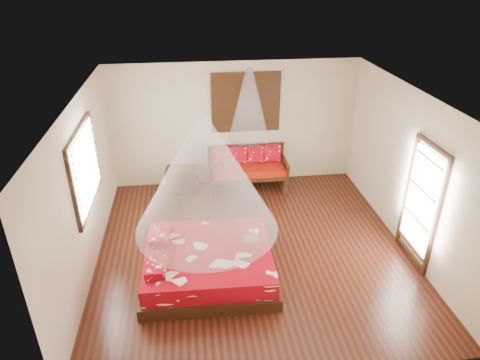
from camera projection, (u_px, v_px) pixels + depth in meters
name	position (u px, v px, depth m)	size (l,w,h in m)	color
room	(253.00, 180.00, 7.14)	(5.54, 5.54, 2.84)	black
bed	(207.00, 263.00, 7.02)	(2.18, 1.98, 0.64)	black
daybed	(247.00, 166.00, 9.67)	(1.75, 0.78, 0.94)	black
storage_chest	(183.00, 179.00, 9.69)	(0.78, 0.61, 0.50)	black
shutter_panel	(246.00, 103.00, 9.33)	(1.52, 0.06, 1.32)	black
window_left	(86.00, 168.00, 6.88)	(0.10, 1.74, 1.34)	black
glazed_door	(421.00, 205.00, 7.07)	(0.08, 1.02, 2.16)	black
wine_tray	(250.00, 237.00, 7.13)	(0.29, 0.29, 0.23)	brown
mosquito_net_main	(205.00, 176.00, 6.29)	(2.22, 2.22, 1.80)	white
mosquito_net_daybed	(249.00, 105.00, 8.87)	(0.88, 0.88, 1.50)	white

